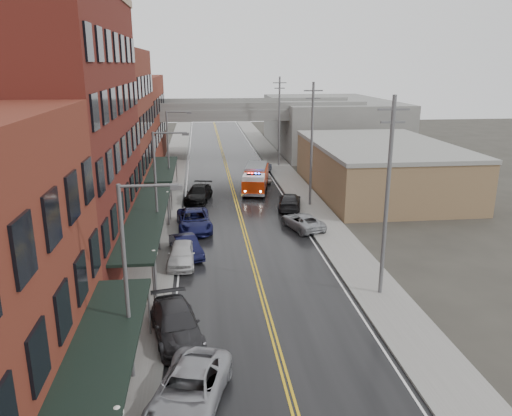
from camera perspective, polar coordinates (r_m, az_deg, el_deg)
road at (r=44.19m, az=-1.59°, el=-1.78°), size 11.00×160.00×0.02m
sidewalk_left at (r=44.20m, az=-11.07°, el=-1.99°), size 3.00×160.00×0.15m
sidewalk_right at (r=45.34m, az=7.64°, el=-1.37°), size 3.00×160.00×0.15m
curb_left at (r=44.09m, az=-8.93°, el=-1.93°), size 0.30×160.00×0.15m
curb_right at (r=44.97m, az=5.60°, el=-1.44°), size 0.30×160.00×0.15m
brick_building_b at (r=36.54m, az=-22.16°, el=7.72°), size 9.00×20.00×18.00m
brick_building_c at (r=53.66m, az=-17.14°, el=8.91°), size 9.00×15.00×15.00m
brick_building_far at (r=70.99m, az=-14.54°, el=9.50°), size 9.00×20.00×12.00m
tan_building at (r=56.54m, az=13.91°, el=4.35°), size 14.00×22.00×5.00m
right_far_block at (r=85.21m, az=8.33°, el=9.52°), size 18.00×30.00×8.00m
awning_0 at (r=19.54m, az=-18.01°, el=-17.71°), size 2.60×16.00×3.09m
awning_1 at (r=36.70m, az=-12.41°, el=-1.07°), size 2.60×18.00×3.09m
awning_2 at (r=53.61m, az=-10.61°, el=4.45°), size 2.60×13.00×3.09m
globe_lamp_1 at (r=30.24m, az=-11.54°, el=-6.14°), size 0.44×0.44×3.12m
globe_lamp_2 at (r=43.49m, az=-10.05°, el=0.84°), size 0.44×0.44×3.12m
street_lamp_0 at (r=21.83m, az=-14.07°, el=-7.10°), size 2.64×0.22×9.00m
street_lamp_1 at (r=37.00m, az=-11.01°, el=2.68°), size 2.64×0.22×9.00m
street_lamp_2 at (r=52.67m, az=-9.75°, el=6.72°), size 2.64×0.22×9.00m
utility_pole_0 at (r=29.85m, az=14.77°, el=1.43°), size 1.80×0.24×12.00m
utility_pole_1 at (r=48.65m, az=6.39°, el=7.42°), size 1.80×0.24×12.00m
utility_pole_2 at (r=68.14m, az=2.67°, el=9.99°), size 1.80×0.24×12.00m
overpass at (r=74.37m, az=-3.77°, el=10.25°), size 40.00×10.00×7.50m
fire_truck at (r=55.14m, az=-0.03°, el=3.46°), size 4.13×7.86×2.75m
parked_car_left_2 at (r=21.87m, az=-7.65°, el=-19.91°), size 4.05×6.23×1.59m
parked_car_left_3 at (r=26.55m, az=-9.11°, el=-12.94°), size 3.32×5.87×1.61m
parked_car_left_4 at (r=35.53m, az=-8.46°, el=-5.18°), size 2.16×4.78×1.59m
parked_car_left_5 at (r=37.04m, az=-7.98°, el=-4.37°), size 2.79×4.68×1.46m
parked_car_left_6 at (r=42.67m, az=-7.09°, el=-1.40°), size 3.22×6.18×1.66m
parked_car_left_7 at (r=51.52m, az=-6.59°, el=1.66°), size 3.34×5.89×1.61m
parked_car_right_0 at (r=42.76m, az=5.33°, el=-1.52°), size 3.59×5.34×1.36m
parked_car_right_1 at (r=48.61m, az=3.86°, el=0.78°), size 3.12×5.52×1.51m
parked_car_right_2 at (r=59.92m, az=0.51°, el=3.81°), size 2.44×4.84×1.58m
parked_car_right_3 at (r=64.22m, az=0.79°, el=4.60°), size 2.90×4.73×1.47m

